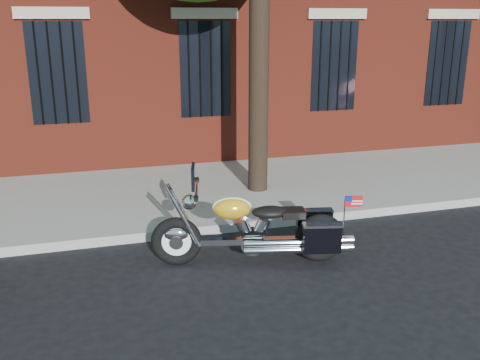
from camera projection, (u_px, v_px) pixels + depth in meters
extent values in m
plane|color=black|center=(287.00, 264.00, 7.36)|extent=(120.00, 120.00, 0.00)
cube|color=gray|center=(257.00, 224.00, 8.61)|extent=(40.00, 0.16, 0.15)
cube|color=gray|center=(227.00, 189.00, 10.34)|extent=(40.00, 3.60, 0.15)
cube|color=black|center=(205.00, 70.00, 11.43)|extent=(1.10, 0.14, 2.00)
cube|color=#B2A893|center=(204.00, 13.00, 11.07)|extent=(1.40, 0.20, 0.22)
cylinder|color=black|center=(206.00, 70.00, 11.36)|extent=(0.04, 0.04, 2.00)
cylinder|color=black|center=(259.00, 62.00, 9.44)|extent=(0.36, 0.36, 5.00)
torus|color=black|center=(177.00, 241.00, 7.23)|extent=(0.71, 0.30, 0.69)
torus|color=black|center=(320.00, 238.00, 7.35)|extent=(0.71, 0.30, 0.69)
cylinder|color=white|center=(177.00, 241.00, 7.23)|extent=(0.52, 0.17, 0.52)
cylinder|color=white|center=(320.00, 238.00, 7.35)|extent=(0.52, 0.17, 0.52)
ellipsoid|color=white|center=(176.00, 234.00, 7.20)|extent=(0.38, 0.21, 0.20)
ellipsoid|color=#FAAE1B|center=(320.00, 229.00, 7.31)|extent=(0.39, 0.22, 0.20)
cube|color=white|center=(249.00, 241.00, 7.30)|extent=(1.54, 0.44, 0.08)
cylinder|color=white|center=(252.00, 242.00, 7.30)|extent=(0.36, 0.25, 0.33)
cylinder|color=white|center=(292.00, 246.00, 7.15)|extent=(1.28, 0.37, 0.09)
ellipsoid|color=#FAAE1B|center=(232.00, 209.00, 7.14)|extent=(0.56, 0.40, 0.30)
ellipsoid|color=black|center=(270.00, 212.00, 7.19)|extent=(0.55, 0.40, 0.16)
cube|color=black|center=(314.00, 223.00, 7.57)|extent=(0.52, 0.27, 0.39)
cube|color=black|center=(322.00, 238.00, 7.05)|extent=(0.52, 0.27, 0.39)
cylinder|color=white|center=(197.00, 189.00, 7.03)|extent=(0.21, 0.79, 0.04)
sphere|color=white|center=(189.00, 202.00, 7.08)|extent=(0.25, 0.25, 0.21)
cube|color=black|center=(193.00, 177.00, 6.98)|extent=(0.13, 0.41, 0.29)
cube|color=red|center=(354.00, 201.00, 6.89)|extent=(0.23, 0.06, 0.14)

